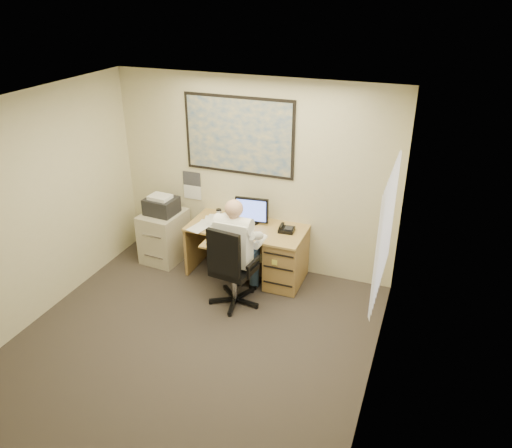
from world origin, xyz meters
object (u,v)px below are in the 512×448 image
at_px(office_chair, 233,282).
at_px(person, 235,253).
at_px(filing_cabinet, 164,232).
at_px(desk, 270,250).

height_order(office_chair, person, person).
height_order(filing_cabinet, office_chair, office_chair).
height_order(desk, office_chair, desk).
height_order(desk, person, person).
height_order(desk, filing_cabinet, desk).
distance_m(office_chair, person, 0.39).
distance_m(desk, person, 0.76).
relative_size(desk, filing_cabinet, 1.56).
bearing_deg(desk, person, -108.37).
bearing_deg(filing_cabinet, person, -20.47).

